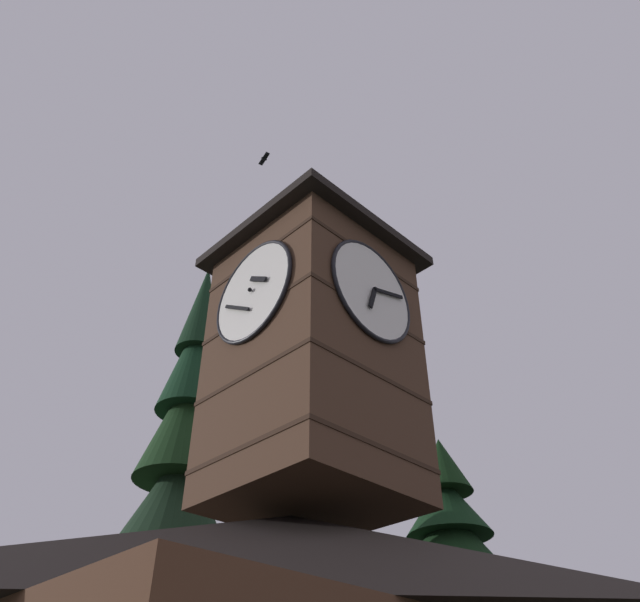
{
  "coord_description": "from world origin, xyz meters",
  "views": [
    {
      "loc": [
        10.43,
        7.83,
        2.19
      ],
      "look_at": [
        1.1,
        -1.71,
        12.15
      ],
      "focal_mm": 35.37,
      "sensor_mm": 36.0,
      "label": 1
    }
  ],
  "objects": [
    {
      "name": "flying_bird_high",
      "position": [
        1.83,
        -3.69,
        18.85
      ],
      "size": [
        0.28,
        0.61,
        0.11
      ],
      "color": "black"
    },
    {
      "name": "pine_tree_behind",
      "position": [
        0.05,
        -9.15,
        7.81
      ],
      "size": [
        5.08,
        5.08,
        18.32
      ],
      "color": "#473323",
      "rests_on": "ground_plane"
    },
    {
      "name": "clock_tower",
      "position": [
        1.6,
        -1.43,
        10.58
      ],
      "size": [
        4.48,
        4.48,
        9.44
      ],
      "color": "#4C3323",
      "rests_on": "building_main"
    }
  ]
}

